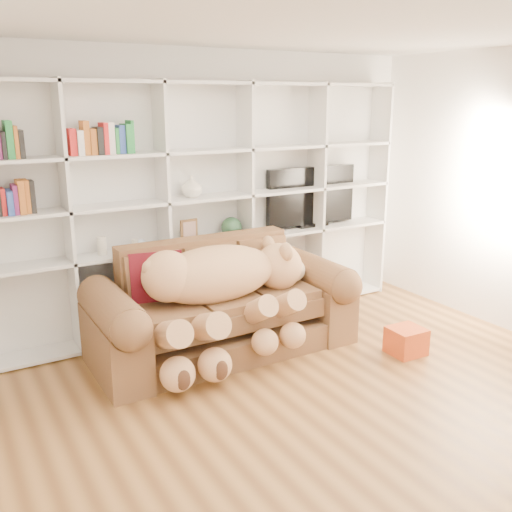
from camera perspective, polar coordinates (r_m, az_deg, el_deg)
floor at (r=4.21m, az=9.59°, el=-16.77°), size 5.00×5.00×0.00m
ceiling at (r=3.60m, az=11.66°, el=22.69°), size 5.00×5.00×0.00m
wall_back at (r=5.76m, az=-5.93°, el=6.61°), size 5.00×0.02×2.70m
bookshelf at (r=5.55m, az=-7.58°, el=5.75°), size 4.43×0.35×2.40m
sofa at (r=5.19m, az=-3.46°, el=-5.53°), size 2.34×1.01×0.98m
teddy_bear at (r=4.88m, az=-3.48°, el=-3.12°), size 1.67×0.94×0.97m
throw_pillow at (r=5.01m, az=-9.95°, el=-2.19°), size 0.49×0.34×0.48m
gift_box at (r=5.37m, az=14.78°, el=-8.20°), size 0.31×0.29×0.24m
tv at (r=6.31m, az=5.52°, el=5.90°), size 1.11×0.18×0.65m
picture_frame at (r=5.58m, az=-6.71°, el=2.52°), size 0.18×0.04×0.23m
green_vase at (r=5.78m, az=-2.47°, el=2.88°), size 0.21×0.21×0.21m
figurine_tall at (r=5.32m, az=-15.16°, el=0.98°), size 0.09×0.09×0.17m
figurine_short at (r=5.41m, az=-12.00°, el=1.10°), size 0.07×0.07×0.11m
snow_globe at (r=5.42m, az=-11.43°, el=1.18°), size 0.10×0.10×0.10m
shelf_vase at (r=5.52m, az=-6.44°, el=6.95°), size 0.23×0.23×0.21m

